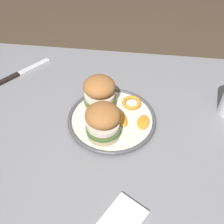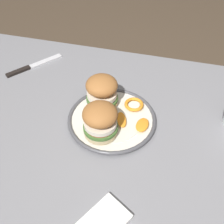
{
  "view_description": "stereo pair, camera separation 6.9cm",
  "coord_description": "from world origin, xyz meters",
  "px_view_note": "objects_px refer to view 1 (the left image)",
  "views": [
    {
      "loc": [
        -0.02,
        0.5,
        1.31
      ],
      "look_at": [
        0.05,
        -0.04,
        0.75
      ],
      "focal_mm": 43.21,
      "sensor_mm": 36.0,
      "label": 1
    },
    {
      "loc": [
        -0.08,
        0.49,
        1.31
      ],
      "look_at": [
        0.05,
        -0.04,
        0.75
      ],
      "focal_mm": 43.21,
      "sensor_mm": 36.0,
      "label": 2
    }
  ],
  "objects_px": {
    "sandwich_half_left": "(103,121)",
    "sandwich_half_right": "(99,92)",
    "dinner_plate": "(112,119)",
    "table_knife": "(20,74)",
    "dining_table": "(127,153)"
  },
  "relations": [
    {
      "from": "sandwich_half_left",
      "to": "dining_table",
      "type": "bearing_deg",
      "value": -162.52
    },
    {
      "from": "dinner_plate",
      "to": "table_knife",
      "type": "distance_m",
      "value": 0.41
    },
    {
      "from": "sandwich_half_left",
      "to": "table_knife",
      "type": "height_order",
      "value": "sandwich_half_left"
    },
    {
      "from": "sandwich_half_left",
      "to": "table_knife",
      "type": "distance_m",
      "value": 0.43
    },
    {
      "from": "table_knife",
      "to": "sandwich_half_left",
      "type": "bearing_deg",
      "value": 144.1
    },
    {
      "from": "sandwich_half_left",
      "to": "sandwich_half_right",
      "type": "xyz_separation_m",
      "value": [
        0.03,
        -0.11,
        0.0
      ]
    },
    {
      "from": "dining_table",
      "to": "sandwich_half_left",
      "type": "height_order",
      "value": "sandwich_half_left"
    },
    {
      "from": "dinner_plate",
      "to": "table_knife",
      "type": "xyz_separation_m",
      "value": [
        0.36,
        -0.18,
        -0.01
      ]
    },
    {
      "from": "dinner_plate",
      "to": "sandwich_half_left",
      "type": "height_order",
      "value": "sandwich_half_left"
    },
    {
      "from": "sandwich_half_left",
      "to": "sandwich_half_right",
      "type": "relative_size",
      "value": 0.98
    },
    {
      "from": "dinner_plate",
      "to": "sandwich_half_left",
      "type": "bearing_deg",
      "value": 75.85
    },
    {
      "from": "dinner_plate",
      "to": "sandwich_half_right",
      "type": "distance_m",
      "value": 0.09
    },
    {
      "from": "sandwich_half_left",
      "to": "table_knife",
      "type": "xyz_separation_m",
      "value": [
        0.34,
        -0.25,
        -0.07
      ]
    },
    {
      "from": "table_knife",
      "to": "sandwich_half_right",
      "type": "bearing_deg",
      "value": 156.81
    },
    {
      "from": "dining_table",
      "to": "sandwich_half_left",
      "type": "distance_m",
      "value": 0.18
    }
  ]
}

